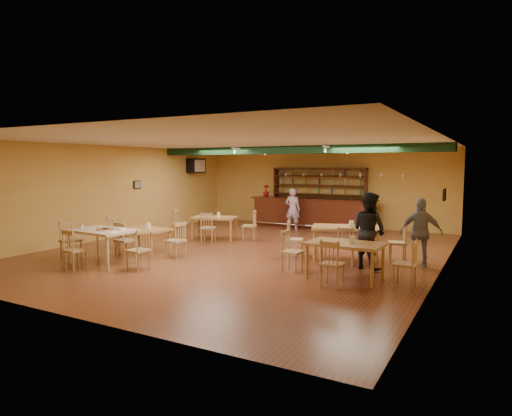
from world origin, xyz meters
The scene contains 23 objects.
floor centered at (0.00, 0.00, 0.00)m, with size 12.00×12.00×0.00m, color #5F2E1B.
ceiling_beam centered at (0.00, 2.80, 2.87)m, with size 10.00×0.30×0.25m, color black.
track_rail_left centered at (-1.80, 3.40, 2.94)m, with size 0.05×2.50×0.05m, color silver.
track_rail_right centered at (1.40, 3.40, 2.94)m, with size 0.05×2.50×0.05m, color silver.
ac_unit centered at (-4.80, 4.20, 2.35)m, with size 0.34×0.70×0.48m, color silver.
picture_left centered at (-4.97, 1.00, 1.70)m, with size 0.04×0.34×0.28m, color black.
picture_right centered at (4.97, 0.50, 1.70)m, with size 0.04×0.34×0.28m, color black.
bar_counter centered at (-0.11, 5.15, 0.56)m, with size 4.85×0.85×1.13m, color #35180A.
back_bar_hutch centered at (-0.11, 5.78, 1.14)m, with size 3.75×0.40×2.28m, color #35180A.
poinsettia centered at (-2.08, 5.15, 1.36)m, with size 0.26×0.26×0.46m, color maroon.
dining_table_a centered at (-1.98, 1.31, 0.36)m, with size 1.42×0.85×0.71m, color #9E6B38.
dining_table_b centered at (2.70, 0.32, 0.41)m, with size 1.66×0.99×0.83m, color #9E6B38.
dining_table_c centered at (-2.27, -1.59, 0.34)m, with size 1.38×0.83×0.69m, color #9E6B38.
dining_table_d centered at (3.31, -1.63, 0.39)m, with size 1.54×0.93×0.77m, color #9E6B38.
near_table centered at (-2.27, -3.05, 0.42)m, with size 1.56×1.00×0.84m, color #D5B88F.
pizza_tray centered at (-2.16, -3.05, 0.84)m, with size 0.40×0.40×0.01m, color silver.
parmesan_shaker centered at (-2.77, -3.21, 0.89)m, with size 0.07×0.07×0.11m, color #EAE5C6.
napkin_stack centered at (-1.88, -2.82, 0.85)m, with size 0.20×0.15×0.03m, color white.
pizza_server centered at (-1.99, -2.99, 0.85)m, with size 0.32×0.09×0.00m, color silver.
side_plate centered at (-1.66, -3.27, 0.84)m, with size 0.22×0.22×0.01m, color white.
patron_bar centered at (-0.55, 4.33, 0.77)m, with size 0.56×0.37×1.53m, color #804493.
patron_right_a centered at (3.50, -0.48, 0.88)m, with size 0.86×0.67×1.77m, color black.
patron_right_b centered at (4.51, 0.37, 0.81)m, with size 0.94×0.39×1.61m, color gray.
Camera 1 is at (6.10, -10.57, 2.38)m, focal length 31.31 mm.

